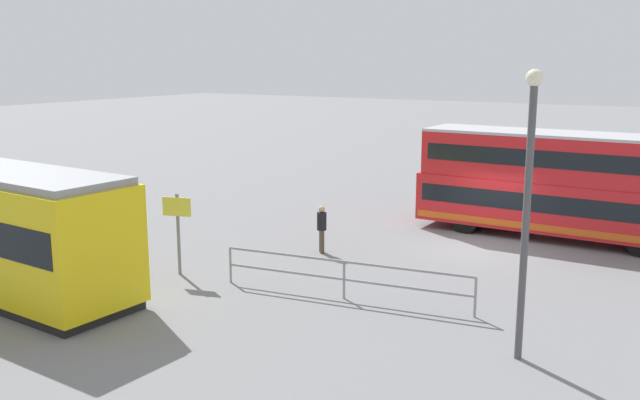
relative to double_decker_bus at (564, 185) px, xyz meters
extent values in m
plane|color=slate|center=(2.14, 2.81, -1.96)|extent=(160.00, 160.00, 0.00)
cube|color=red|center=(-0.01, 0.00, -0.72)|extent=(10.49, 2.75, 1.78)
cube|color=red|center=(-0.01, 0.00, 0.97)|extent=(10.17, 2.64, 1.61)
cube|color=black|center=(-0.01, 0.00, -0.51)|extent=(9.96, 2.77, 0.64)
cube|color=black|center=(-0.01, 0.00, 1.05)|extent=(9.65, 2.66, 0.60)
cube|color=#D85919|center=(-0.01, 0.00, -1.36)|extent=(10.28, 2.78, 0.24)
cube|color=#B2B2B7|center=(-0.01, 0.00, 1.83)|extent=(10.17, 2.64, 0.10)
cylinder|color=black|center=(3.23, -0.06, -1.46)|extent=(1.05, 2.51, 1.00)
cylinder|color=#4C3F2D|center=(6.42, 6.23, -1.57)|extent=(0.14, 0.14, 0.79)
cylinder|color=#4C3F2D|center=(6.57, 6.07, -1.57)|extent=(0.14, 0.14, 0.79)
cylinder|color=black|center=(6.50, 6.15, -0.87)|extent=(0.45, 0.45, 0.61)
sphere|color=tan|center=(6.50, 6.15, -0.46)|extent=(0.21, 0.21, 0.21)
cube|color=gray|center=(3.62, 9.78, -0.91)|extent=(7.06, 1.02, 0.06)
cube|color=gray|center=(3.62, 9.78, -1.41)|extent=(7.06, 1.02, 0.06)
cylinder|color=gray|center=(0.10, 9.30, -1.44)|extent=(0.07, 0.07, 1.05)
cylinder|color=gray|center=(3.62, 9.78, -1.44)|extent=(0.07, 0.07, 1.05)
cylinder|color=gray|center=(7.15, 10.26, -1.44)|extent=(0.07, 0.07, 1.05)
cylinder|color=slate|center=(8.97, 10.42, -0.72)|extent=(0.10, 0.10, 2.49)
cube|color=#D8D84C|center=(8.96, 10.46, 0.14)|extent=(0.89, 0.29, 0.57)
cylinder|color=#4C4C51|center=(-1.52, 11.20, 0.99)|extent=(0.16, 0.16, 5.91)
sphere|color=#F2EFCC|center=(-1.52, 11.20, 4.09)|extent=(0.36, 0.36, 0.36)
camera|label=1|loc=(-5.14, 25.65, 4.48)|focal=39.11mm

